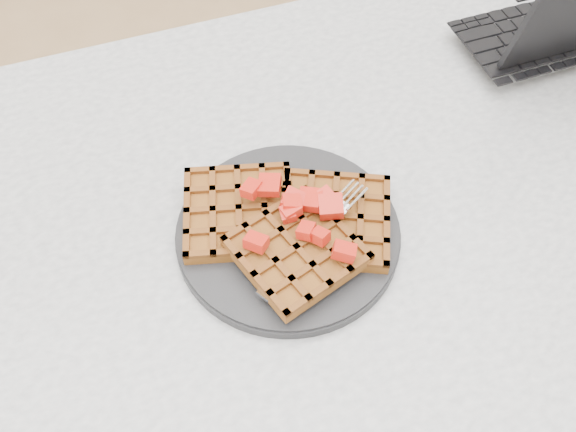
{
  "coord_description": "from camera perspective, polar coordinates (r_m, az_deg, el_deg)",
  "views": [
    {
      "loc": [
        -0.29,
        -0.37,
        1.35
      ],
      "look_at": [
        -0.15,
        0.0,
        0.79
      ],
      "focal_mm": 40.0,
      "sensor_mm": 36.0,
      "label": 1
    }
  ],
  "objects": [
    {
      "name": "plate",
      "position": [
        0.71,
        0.0,
        -1.5
      ],
      "size": [
        0.25,
        0.25,
        0.02
      ],
      "primitive_type": "cylinder",
      "color": "black",
      "rests_on": "table"
    },
    {
      "name": "fork",
      "position": [
        0.69,
        2.89,
        -1.87
      ],
      "size": [
        0.17,
        0.11,
        0.02
      ],
      "primitive_type": null,
      "rotation": [
        0.0,
        0.0,
        -1.02
      ],
      "color": "silver",
      "rests_on": "plate"
    },
    {
      "name": "table",
      "position": [
        0.85,
        9.84,
        -3.27
      ],
      "size": [
        1.2,
        0.8,
        0.75
      ],
      "color": "beige",
      "rests_on": "ground"
    },
    {
      "name": "waffles",
      "position": [
        0.69,
        0.12,
        -0.85
      ],
      "size": [
        0.25,
        0.22,
        0.03
      ],
      "color": "brown",
      "rests_on": "plate"
    },
    {
      "name": "ground",
      "position": [
        1.43,
        6.12,
        -17.02
      ],
      "size": [
        4.0,
        4.0,
        0.0
      ],
      "primitive_type": "plane",
      "color": "tan",
      "rests_on": "ground"
    },
    {
      "name": "strawberry_pile",
      "position": [
        0.67,
        0.0,
        0.69
      ],
      "size": [
        0.15,
        0.15,
        0.02
      ],
      "primitive_type": null,
      "color": "#AA0800",
      "rests_on": "waffles"
    },
    {
      "name": "laptop",
      "position": [
        1.03,
        23.84,
        16.72
      ],
      "size": [
        0.34,
        0.25,
        0.23
      ],
      "rotation": [
        0.0,
        0.0,
        3.15
      ],
      "color": "black",
      "rests_on": "table"
    }
  ]
}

